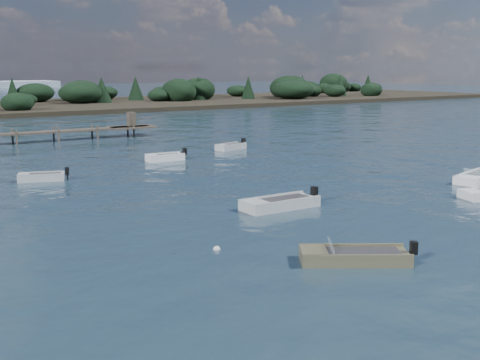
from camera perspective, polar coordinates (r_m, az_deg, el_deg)
ground at (r=79.77m, az=-16.34°, el=4.66°), size 400.00×400.00×0.00m
dinghy_mid_grey at (r=33.54m, az=3.79°, el=-2.41°), size 4.86×1.77×1.23m
tender_far_white at (r=50.91m, az=-7.11°, el=2.03°), size 3.56×1.53×1.20m
dinghy_mid_white_b at (r=44.42m, az=21.71°, el=0.08°), size 5.15×2.83×1.26m
tender_far_grey_b at (r=57.27m, az=-0.87°, el=3.07°), size 3.60×1.96×1.21m
tender_far_grey at (r=43.75m, az=-18.31°, el=0.13°), size 3.46×2.21×1.10m
dinghy_near_olive at (r=24.83m, az=10.75°, el=-7.32°), size 4.50×3.73×1.14m
buoy_c at (r=26.08m, az=-2.23°, el=-6.60°), size 0.32×0.32×0.32m
buoy_d at (r=47.79m, az=21.25°, el=0.61°), size 0.32×0.32×0.32m
far_headland at (r=125.74m, az=-11.05°, el=7.83°), size 190.00×40.00×5.80m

